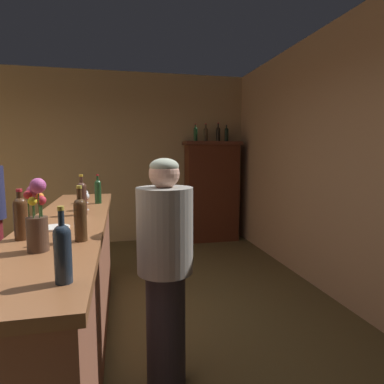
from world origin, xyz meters
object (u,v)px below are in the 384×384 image
(wine_bottle_chardonnay, at_px, (63,250))
(display_bottle_center, at_px, (218,134))
(wine_bottle_syrah, at_px, (80,217))
(display_bottle_midleft, at_px, (206,134))
(display_cabinet, at_px, (212,190))
(display_bottle_left, at_px, (195,133))
(flower_arrangement, at_px, (37,219))
(wine_bottle_merlot, at_px, (82,197))
(wine_glass_mid, at_px, (84,194))
(wine_bottle_pinot, at_px, (98,190))
(cheese_plate, at_px, (55,228))
(display_bottle_midright, at_px, (226,134))
(bartender, at_px, (165,264))
(wine_glass_rear, at_px, (85,197))
(wine_bottle_riesling, at_px, (21,216))
(bar_counter, at_px, (71,286))

(wine_bottle_chardonnay, relative_size, display_bottle_center, 0.92)
(wine_bottle_syrah, distance_m, display_bottle_midleft, 4.04)
(display_cabinet, relative_size, display_bottle_left, 5.86)
(flower_arrangement, distance_m, display_bottle_center, 4.36)
(wine_bottle_merlot, bearing_deg, wine_glass_mid, 94.23)
(wine_bottle_pinot, distance_m, cheese_plate, 1.08)
(display_bottle_midright, bearing_deg, flower_arrangement, -120.87)
(bartender, bearing_deg, wine_glass_mid, -77.84)
(wine_bottle_pinot, xyz_separation_m, wine_glass_rear, (-0.09, -0.36, -0.02))
(wine_bottle_riesling, bearing_deg, bar_counter, 73.18)
(wine_bottle_chardonnay, relative_size, wine_bottle_pinot, 1.03)
(display_cabinet, distance_m, display_bottle_midleft, 0.98)
(wine_bottle_merlot, bearing_deg, wine_bottle_chardonnay, -86.57)
(wine_bottle_pinot, distance_m, flower_arrangement, 1.57)
(wine_glass_mid, relative_size, bartender, 0.08)
(wine_bottle_merlot, distance_m, wine_bottle_riesling, 0.76)
(bar_counter, relative_size, display_bottle_midright, 10.60)
(display_cabinet, relative_size, wine_glass_rear, 11.08)
(wine_bottle_merlot, bearing_deg, display_cabinet, 56.00)
(wine_glass_rear, relative_size, display_bottle_midright, 0.55)
(wine_bottle_merlot, relative_size, display_bottle_left, 1.08)
(wine_bottle_pinot, height_order, display_bottle_midleft, display_bottle_midleft)
(bar_counter, bearing_deg, display_bottle_midleft, 57.92)
(wine_bottle_chardonnay, bearing_deg, bartender, 57.30)
(wine_bottle_pinot, xyz_separation_m, flower_arrangement, (-0.19, -1.56, 0.04))
(wine_bottle_chardonnay, distance_m, bartender, 0.98)
(wine_bottle_chardonnay, bearing_deg, cheese_plate, 102.20)
(wine_bottle_riesling, distance_m, display_bottle_center, 4.22)
(bartender, bearing_deg, wine_bottle_merlot, -62.26)
(flower_arrangement, bearing_deg, wine_glass_mid, 87.95)
(display_bottle_center, bearing_deg, display_bottle_midleft, 180.00)
(display_bottle_center, bearing_deg, bartender, -112.23)
(bar_counter, relative_size, wine_bottle_merlot, 9.45)
(wine_bottle_merlot, bearing_deg, flower_arrangement, -96.26)
(wine_bottle_chardonnay, distance_m, wine_bottle_syrah, 0.61)
(wine_bottle_riesling, bearing_deg, wine_bottle_chardonnay, -64.53)
(wine_bottle_merlot, distance_m, display_bottle_center, 3.49)
(wine_bottle_pinot, relative_size, cheese_plate, 1.54)
(wine_glass_rear, distance_m, flower_arrangement, 1.21)
(wine_bottle_merlot, relative_size, display_bottle_midright, 1.12)
(wine_bottle_pinot, bearing_deg, display_cabinet, 50.86)
(wine_bottle_syrah, xyz_separation_m, display_bottle_midright, (2.06, 3.61, 0.69))
(display_bottle_left, distance_m, display_bottle_midleft, 0.18)
(flower_arrangement, relative_size, display_bottle_left, 1.24)
(wine_bottle_pinot, relative_size, display_bottle_midright, 1.00)
(bar_counter, height_order, wine_bottle_merlot, wine_bottle_merlot)
(wine_bottle_riesling, height_order, flower_arrangement, flower_arrangement)
(wine_glass_mid, bearing_deg, display_bottle_left, 52.50)
(wine_glass_mid, distance_m, display_bottle_midleft, 2.89)
(wine_glass_rear, distance_m, bartender, 1.12)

